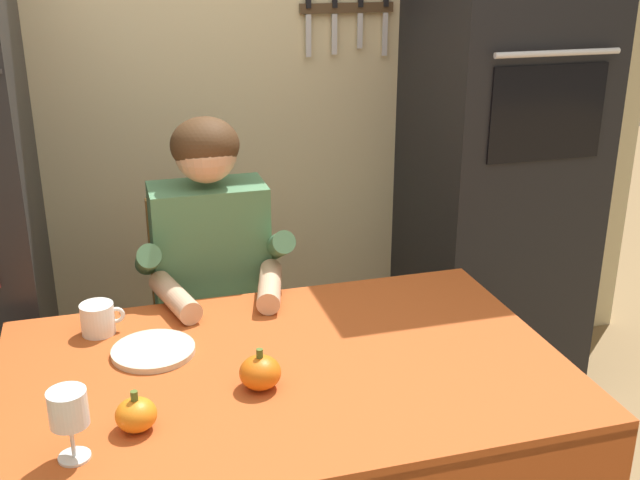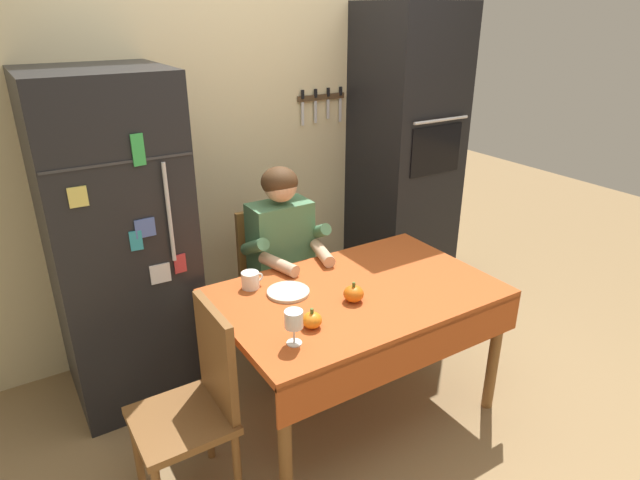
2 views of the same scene
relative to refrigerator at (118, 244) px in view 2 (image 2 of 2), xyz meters
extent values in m
plane|color=#93754C|center=(0.95, -0.96, -0.90)|extent=(10.00, 10.00, 0.00)
cube|color=beige|center=(1.00, 0.39, 0.40)|extent=(3.70, 0.10, 2.60)
cube|color=#4C3823|center=(1.49, 0.33, 0.61)|extent=(0.36, 0.02, 0.04)
cube|color=silver|center=(1.34, 0.32, 0.51)|extent=(0.02, 0.01, 0.15)
cube|color=black|center=(1.34, 0.32, 0.64)|extent=(0.02, 0.01, 0.06)
cube|color=silver|center=(1.44, 0.32, 0.51)|extent=(0.02, 0.01, 0.15)
cube|color=black|center=(1.44, 0.32, 0.64)|extent=(0.02, 0.01, 0.06)
cube|color=silver|center=(1.54, 0.32, 0.52)|extent=(0.02, 0.01, 0.13)
cube|color=black|center=(1.54, 0.32, 0.64)|extent=(0.02, 0.01, 0.06)
cube|color=silver|center=(1.64, 0.32, 0.51)|extent=(0.02, 0.01, 0.16)
cube|color=black|center=(1.64, 0.32, 0.64)|extent=(0.02, 0.01, 0.06)
cube|color=black|center=(0.00, 0.00, 0.00)|extent=(0.68, 0.68, 1.80)
cylinder|color=silver|center=(0.19, -0.36, 0.25)|extent=(0.02, 0.02, 0.50)
cube|color=#333335|center=(0.00, -0.34, 0.52)|extent=(0.67, 0.01, 0.01)
cube|color=teal|center=(0.02, -0.35, 0.14)|extent=(0.06, 0.01, 0.10)
cube|color=#E5D666|center=(-0.20, -0.35, 0.40)|extent=(0.08, 0.01, 0.09)
cube|color=green|center=(0.09, -0.35, 0.57)|extent=(0.06, 0.02, 0.15)
cube|color=silver|center=(0.11, -0.35, -0.06)|extent=(0.10, 0.01, 0.10)
cube|color=#B73338|center=(0.22, -0.35, -0.03)|extent=(0.06, 0.01, 0.10)
cube|color=#4C66B7|center=(0.07, -0.35, 0.19)|extent=(0.10, 0.01, 0.09)
cube|color=black|center=(2.00, 0.04, 0.15)|extent=(0.60, 0.60, 2.10)
cube|color=black|center=(2.00, -0.26, 0.30)|extent=(0.42, 0.01, 0.32)
cylinder|color=silver|center=(2.00, -0.29, 0.50)|extent=(0.45, 0.02, 0.02)
cylinder|color=brown|center=(0.31, -1.25, -0.55)|extent=(0.06, 0.06, 0.70)
cylinder|color=brown|center=(0.31, -0.47, -0.55)|extent=(0.06, 0.06, 0.70)
cylinder|color=brown|center=(1.59, -1.25, -0.55)|extent=(0.06, 0.06, 0.70)
cylinder|color=brown|center=(1.59, -0.47, -0.55)|extent=(0.06, 0.06, 0.70)
cube|color=#B24C1E|center=(0.95, -0.86, -0.18)|extent=(1.40, 0.90, 0.04)
cube|color=#B24C1E|center=(0.95, -1.30, -0.28)|extent=(1.40, 0.01, 0.20)
cube|color=#9E6B33|center=(0.86, -0.17, -0.47)|extent=(0.40, 0.40, 0.04)
cube|color=#9E6B33|center=(0.86, 0.01, -0.21)|extent=(0.36, 0.04, 0.48)
cylinder|color=#9E6B33|center=(0.69, -0.34, -0.69)|extent=(0.04, 0.04, 0.41)
cylinder|color=#9E6B33|center=(0.69, 0.00, -0.69)|extent=(0.04, 0.04, 0.41)
cylinder|color=#9E6B33|center=(1.03, -0.34, -0.69)|extent=(0.04, 0.04, 0.41)
cylinder|color=#9E6B33|center=(1.03, 0.00, -0.69)|extent=(0.04, 0.04, 0.41)
cube|color=#38384C|center=(0.76, -0.55, -0.86)|extent=(0.10, 0.22, 0.08)
cube|color=#38384C|center=(0.96, -0.55, -0.86)|extent=(0.10, 0.22, 0.08)
cylinder|color=#38384C|center=(0.76, -0.49, -0.67)|extent=(0.09, 0.09, 0.38)
cylinder|color=#38384C|center=(0.96, -0.49, -0.67)|extent=(0.09, 0.09, 0.38)
cube|color=#38384C|center=(0.77, -0.33, -0.40)|extent=(0.12, 0.40, 0.11)
cube|color=#38384C|center=(0.95, -0.33, -0.40)|extent=(0.12, 0.40, 0.11)
cube|color=#4C7F56|center=(0.86, -0.21, -0.11)|extent=(0.36, 0.20, 0.48)
cylinder|color=#4C7F56|center=(0.66, -0.28, -0.07)|extent=(0.07, 0.26, 0.18)
cylinder|color=#4C7F56|center=(1.06, -0.28, -0.07)|extent=(0.07, 0.26, 0.18)
cylinder|color=#D8A884|center=(0.72, -0.45, -0.13)|extent=(0.13, 0.27, 0.07)
cylinder|color=#D8A884|center=(1.00, -0.45, -0.13)|extent=(0.13, 0.27, 0.07)
sphere|color=#D8A884|center=(0.86, -0.23, 0.24)|extent=(0.19, 0.19, 0.19)
ellipsoid|color=#472D19|center=(0.86, -0.22, 0.26)|extent=(0.21, 0.21, 0.17)
cube|color=brown|center=(-0.03, -0.95, -0.47)|extent=(0.40, 0.40, 0.04)
cube|color=brown|center=(0.15, -0.95, -0.21)|extent=(0.04, 0.36, 0.48)
cylinder|color=brown|center=(-0.20, -0.78, -0.69)|extent=(0.04, 0.04, 0.41)
cylinder|color=brown|center=(0.14, -0.78, -0.69)|extent=(0.04, 0.04, 0.41)
cylinder|color=brown|center=(0.14, -1.12, -0.69)|extent=(0.04, 0.04, 0.41)
cylinder|color=white|center=(0.51, -0.55, -0.12)|extent=(0.09, 0.09, 0.09)
torus|color=white|center=(0.56, -0.55, -0.11)|extent=(0.05, 0.01, 0.05)
cylinder|color=white|center=(0.45, -1.10, -0.16)|extent=(0.07, 0.07, 0.01)
cylinder|color=white|center=(0.45, -1.10, -0.12)|extent=(0.01, 0.01, 0.08)
cylinder|color=white|center=(0.45, -1.10, -0.04)|extent=(0.08, 0.08, 0.08)
ellipsoid|color=orange|center=(0.87, -0.94, -0.12)|extent=(0.10, 0.10, 0.08)
cylinder|color=#4C6023|center=(0.87, -0.94, -0.07)|extent=(0.02, 0.02, 0.02)
ellipsoid|color=orange|center=(0.58, -1.03, -0.12)|extent=(0.09, 0.09, 0.07)
cylinder|color=#4C6023|center=(0.58, -1.03, -0.08)|extent=(0.02, 0.02, 0.02)
cylinder|color=beige|center=(0.64, -0.71, -0.15)|extent=(0.21, 0.21, 0.02)
camera|label=1|loc=(0.56, -2.53, 0.83)|focal=43.78mm
camera|label=2|loc=(-0.50, -2.81, 1.16)|focal=30.43mm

